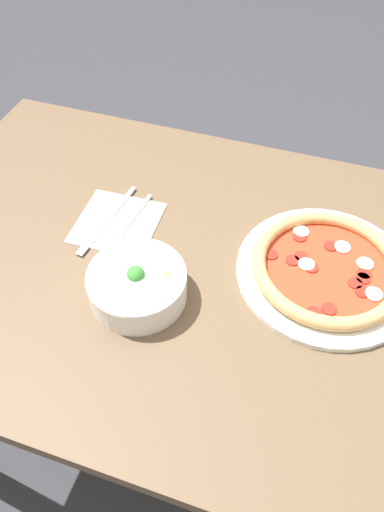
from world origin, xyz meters
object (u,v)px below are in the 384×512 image
Objects in this scene: pizza at (327,269)px; bowl at (138,284)px; knife at (111,216)px; fork at (129,223)px.

bowl reaches higher than pizza.
knife is at bearing -1.28° from pizza.
fork is (0.40, -0.00, -0.01)m from pizza.
knife is (0.13, -0.16, -0.03)m from bowl.
pizza is 0.35m from bowl.
fork is 0.04m from knife.
fork is at bearing -60.65° from bowl.
pizza is 1.75× the size of fork.
knife is at bearing -92.66° from fork.
knife is (0.04, -0.01, -0.00)m from fork.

